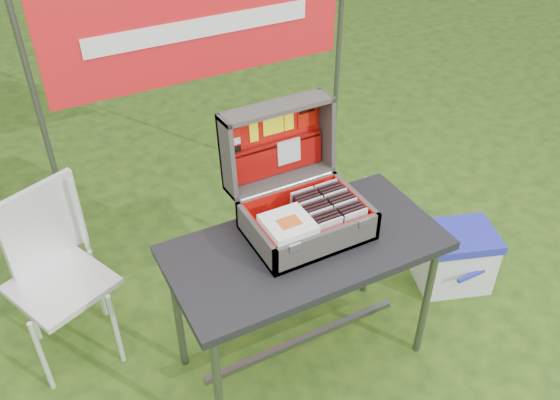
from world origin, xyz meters
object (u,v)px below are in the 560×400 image
suitcase (301,180)px  cardboard_box (353,218)px  cooler (454,258)px  chair (62,287)px  table (304,304)px

suitcase → cardboard_box: bearing=36.5°
cooler → chair: chair is taller
table → cooler: bearing=4.1°
suitcase → cardboard_box: 1.14m
table → suitcase: suitcase is taller
chair → cardboard_box: (1.66, 0.04, -0.25)m
chair → cooler: bearing=-37.3°
chair → cardboard_box: 1.68m
table → cardboard_box: bearing=41.5°
suitcase → cooler: suitcase is taller
cardboard_box → cooler: bearing=-81.7°
suitcase → cardboard_box: (0.66, 0.48, -0.79)m
cooler → cardboard_box: size_ratio=1.06×
table → cooler: 1.02m
table → cardboard_box: table is taller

